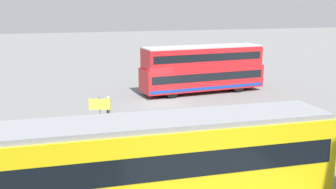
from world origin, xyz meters
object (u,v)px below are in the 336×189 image
object	(u,v)px
double_decker_bus	(202,69)
pedestrian_near_railing	(108,107)
tram_yellow	(137,163)
pedestrian_crossing	(217,123)
info_sign	(100,109)

from	to	relation	value
double_decker_bus	pedestrian_near_railing	world-z (taller)	double_decker_bus
tram_yellow	pedestrian_crossing	size ratio (longest dim) A/B	8.74
double_decker_bus	pedestrian_crossing	bearing A→B (deg)	72.18
pedestrian_near_railing	info_sign	bearing A→B (deg)	71.47
tram_yellow	pedestrian_crossing	bearing A→B (deg)	-133.00
tram_yellow	info_sign	world-z (taller)	tram_yellow
pedestrian_crossing	info_sign	size ratio (longest dim) A/B	0.75
double_decker_bus	pedestrian_crossing	distance (m)	12.47
double_decker_bus	pedestrian_near_railing	distance (m)	11.27
double_decker_bus	tram_yellow	distance (m)	20.53
pedestrian_near_railing	pedestrian_crossing	size ratio (longest dim) A/B	1.01
double_decker_bus	pedestrian_near_railing	xyz separation A→B (m)	(8.97, 6.75, -1.01)
pedestrian_crossing	info_sign	bearing A→B (deg)	-23.16
double_decker_bus	info_sign	size ratio (longest dim) A/B	4.69
double_decker_bus	info_sign	xyz separation A→B (m)	(9.81, 9.26, -0.42)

